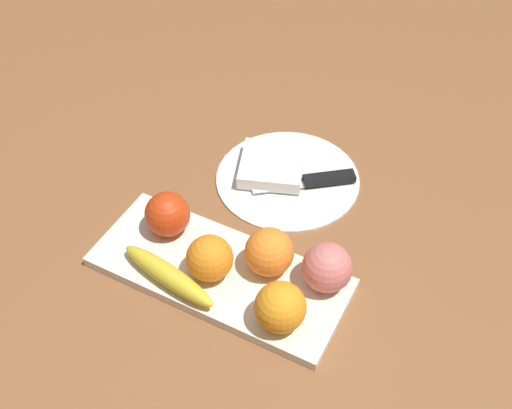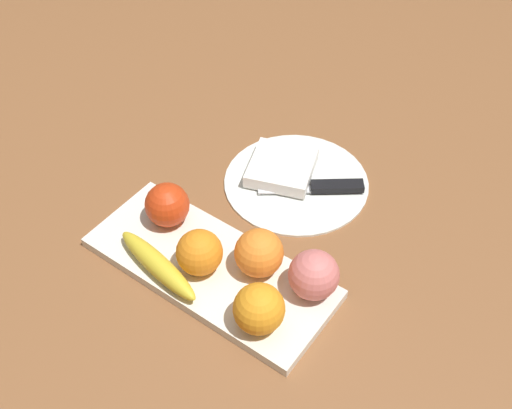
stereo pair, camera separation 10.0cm
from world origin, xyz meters
name	(u,v)px [view 2 (the right image)]	position (x,y,z in m)	size (l,w,h in m)	color
ground_plane	(186,260)	(0.00, 0.00, 0.00)	(2.40, 2.40, 0.00)	brown
fruit_tray	(210,268)	(-0.04, -0.01, 0.01)	(0.39, 0.16, 0.02)	white
apple	(167,205)	(0.07, -0.04, 0.05)	(0.07, 0.07, 0.07)	red
banana	(157,265)	(0.01, 0.05, 0.03)	(0.17, 0.03, 0.03)	gold
orange_near_apple	(259,309)	(-0.17, 0.04, 0.05)	(0.07, 0.07, 0.07)	orange
orange_near_banana	(259,253)	(-0.11, -0.04, 0.05)	(0.07, 0.07, 0.07)	orange
orange_center	(199,252)	(-0.04, 0.01, 0.05)	(0.07, 0.07, 0.07)	orange
peach	(314,275)	(-0.20, -0.06, 0.05)	(0.07, 0.07, 0.07)	#D9716D
dinner_plate	(296,181)	(-0.04, -0.24, 0.00)	(0.25, 0.25, 0.01)	white
folded_napkin	(282,167)	(-0.01, -0.24, 0.02)	(0.11, 0.11, 0.02)	white
knife	(328,187)	(-0.10, -0.26, 0.01)	(0.16, 0.13, 0.01)	silver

